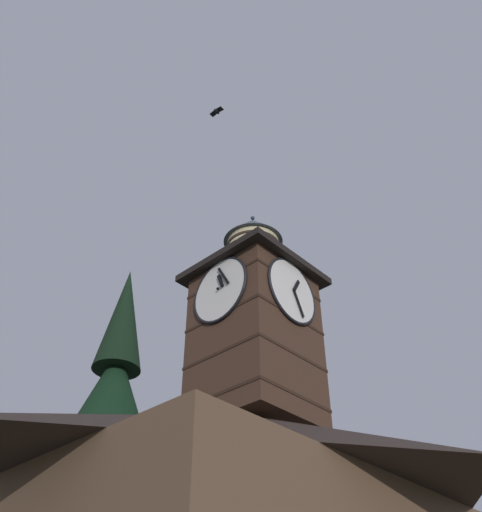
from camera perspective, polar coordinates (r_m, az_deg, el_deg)
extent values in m
pyramid|color=#2D231E|center=(16.69, 1.26, -19.75)|extent=(13.12, 9.49, 2.67)
cube|color=#422B1E|center=(19.38, 1.38, -9.30)|extent=(3.30, 3.30, 5.47)
cube|color=black|center=(18.48, 1.48, -14.98)|extent=(3.34, 3.34, 0.10)
cube|color=black|center=(19.05, 1.41, -11.18)|extent=(3.34, 3.34, 0.10)
cube|color=black|center=(19.70, 1.35, -7.62)|extent=(3.34, 3.34, 0.10)
cube|color=black|center=(20.42, 1.29, -4.30)|extent=(3.34, 3.34, 0.10)
cylinder|color=white|center=(19.29, 5.02, -3.48)|extent=(2.34, 0.10, 2.34)
torus|color=black|center=(19.28, 5.07, -3.45)|extent=(2.44, 0.10, 2.44)
cube|color=black|center=(19.48, 5.47, -2.92)|extent=(0.39, 0.04, 0.57)
cube|color=black|center=(19.14, 5.71, -4.68)|extent=(0.49, 0.04, 0.90)
sphere|color=black|center=(19.24, 5.27, -3.35)|extent=(0.10, 0.10, 0.10)
cylinder|color=white|center=(19.17, -2.06, -3.36)|extent=(0.10, 2.34, 2.34)
torus|color=black|center=(19.16, -2.11, -3.33)|extent=(0.10, 2.44, 2.44)
cube|color=black|center=(19.21, -2.04, -2.45)|extent=(0.04, 0.32, 0.59)
cube|color=black|center=(19.22, -1.75, -1.94)|extent=(0.04, 0.54, 0.87)
sphere|color=black|center=(19.11, -2.30, -3.23)|extent=(0.10, 0.10, 0.10)
cube|color=black|center=(20.89, 1.26, -2.39)|extent=(4.00, 4.00, 0.25)
cylinder|color=beige|center=(21.45, 1.23, -0.34)|extent=(1.95, 1.95, 1.63)
cylinder|color=#2D2319|center=(21.12, 1.25, -1.51)|extent=(2.01, 2.01, 0.10)
cylinder|color=#2D2319|center=(21.45, 1.23, -0.34)|extent=(2.01, 2.01, 0.10)
cylinder|color=#2D2319|center=(21.79, 1.21, 0.80)|extent=(2.01, 2.01, 0.10)
cone|color=#424C5B|center=(22.32, 1.18, 2.48)|extent=(2.25, 2.25, 1.13)
sphere|color=#2D3847|center=(22.75, 1.16, 3.76)|extent=(0.16, 0.16, 0.16)
cone|color=black|center=(24.06, -13.78, -21.05)|extent=(5.31, 5.31, 5.13)
cone|color=black|center=(25.22, -12.59, -13.53)|extent=(3.71, 3.71, 4.74)
cone|color=black|center=(27.01, -11.48, -5.96)|extent=(2.10, 2.10, 5.24)
ellipsoid|color=black|center=(23.54, -2.41, 14.04)|extent=(0.29, 0.18, 0.16)
cube|color=black|center=(23.60, -2.68, 13.86)|extent=(0.22, 0.31, 0.08)
cube|color=black|center=(23.48, -2.13, 14.22)|extent=(0.22, 0.31, 0.08)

